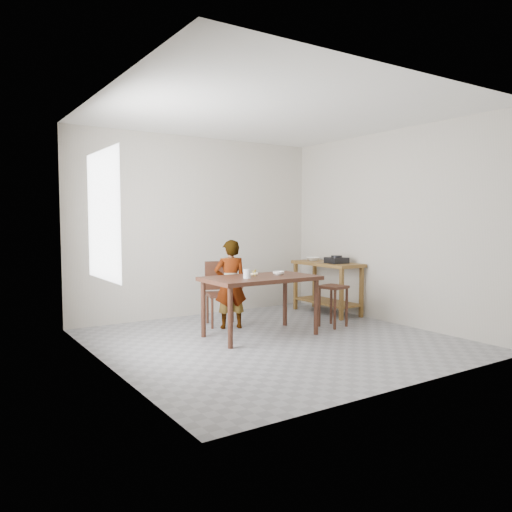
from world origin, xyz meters
TOP-DOWN VIEW (x-y plane):
  - floor at (0.00, 0.00)m, footprint 4.00×4.00m
  - ceiling at (0.00, 0.00)m, footprint 4.00×4.00m
  - wall_back at (0.00, 2.02)m, footprint 4.00×0.04m
  - wall_front at (0.00, -2.02)m, footprint 4.00×0.04m
  - wall_left at (-2.02, 0.00)m, footprint 0.04×4.00m
  - wall_right at (2.02, 0.00)m, footprint 0.04×4.00m
  - window_pane at (-1.97, 0.20)m, footprint 0.02×1.10m
  - dining_table at (0.00, 0.30)m, footprint 1.40×0.80m
  - prep_counter at (1.72, 1.00)m, footprint 0.50×1.20m
  - child at (-0.09, 0.89)m, footprint 0.51×0.41m
  - dining_chair at (-0.08, 1.11)m, footprint 0.53×0.53m
  - stool at (1.13, 0.21)m, footprint 0.37×0.37m
  - glass_tumbler at (-0.25, 0.22)m, footprint 0.09×0.09m
  - small_bowl at (0.29, 0.32)m, footprint 0.15×0.15m
  - banana at (-0.06, 0.40)m, footprint 0.18×0.15m
  - serving_bowl at (1.73, 1.35)m, footprint 0.27×0.27m
  - gas_burner at (1.69, 0.76)m, footprint 0.29×0.29m

SIDE VIEW (x-z plane):
  - floor at x=0.00m, z-range -0.04..0.00m
  - stool at x=1.13m, z-range 0.00..0.56m
  - dining_table at x=0.00m, z-range 0.00..0.75m
  - prep_counter at x=1.72m, z-range 0.00..0.80m
  - dining_chair at x=-0.08m, z-range 0.00..0.87m
  - child at x=-0.09m, z-range 0.00..1.19m
  - small_bowl at x=0.29m, z-range 0.75..0.80m
  - banana at x=-0.06m, z-range 0.75..0.80m
  - glass_tumbler at x=-0.25m, z-range 0.75..0.86m
  - serving_bowl at x=1.73m, z-range 0.80..0.85m
  - gas_burner at x=1.69m, z-range 0.80..0.89m
  - wall_back at x=0.00m, z-range 0.00..2.70m
  - wall_front at x=0.00m, z-range 0.00..2.70m
  - wall_left at x=-2.02m, z-range 0.00..2.70m
  - wall_right at x=2.02m, z-range 0.00..2.70m
  - window_pane at x=-1.97m, z-range 0.85..2.15m
  - ceiling at x=0.00m, z-range 2.70..2.74m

